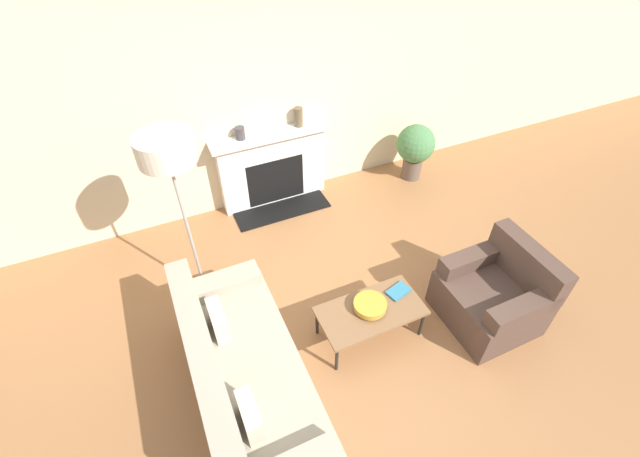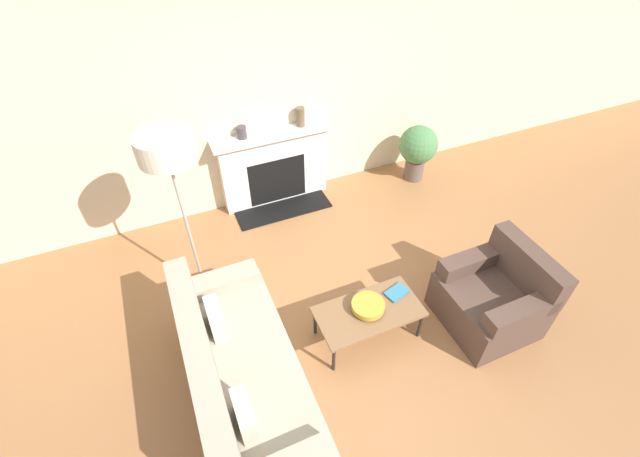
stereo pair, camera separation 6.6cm
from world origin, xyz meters
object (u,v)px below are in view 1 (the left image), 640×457
at_px(coffee_table, 371,312).
at_px(bowl, 370,305).
at_px(mantel_vase_left, 240,133).
at_px(floor_lamp, 168,159).
at_px(couch, 245,377).
at_px(fireplace, 273,169).
at_px(potted_plant, 415,147).
at_px(book, 398,291).
at_px(mantel_vase_center_left, 298,117).
at_px(armchair_near, 494,295).

distance_m(coffee_table, bowl, 0.08).
distance_m(coffee_table, mantel_vase_left, 2.58).
bearing_deg(coffee_table, floor_lamp, 137.91).
relative_size(bowl, floor_lamp, 0.16).
bearing_deg(couch, floor_lamp, 3.14).
relative_size(fireplace, mantel_vase_left, 10.13).
distance_m(floor_lamp, potted_plant, 3.55).
height_order(mantel_vase_left, potted_plant, mantel_vase_left).
relative_size(fireplace, couch, 0.75).
xyz_separation_m(fireplace, mantel_vase_left, (-0.36, 0.02, 0.60)).
xyz_separation_m(coffee_table, potted_plant, (1.87, 2.09, 0.14)).
bearing_deg(book, mantel_vase_center_left, 76.12).
xyz_separation_m(fireplace, mantel_vase_center_left, (0.39, 0.02, 0.64)).
bearing_deg(fireplace, couch, -114.83).
distance_m(coffee_table, potted_plant, 2.81).
height_order(couch, mantel_vase_center_left, mantel_vase_center_left).
xyz_separation_m(bowl, mantel_vase_left, (-0.46, 2.40, 0.66)).
height_order(book, potted_plant, potted_plant).
xyz_separation_m(mantel_vase_center_left, potted_plant, (1.59, -0.33, -0.64)).
bearing_deg(mantel_vase_center_left, potted_plant, -11.84).
relative_size(couch, bowl, 6.41).
distance_m(fireplace, armchair_near, 3.03).
distance_m(fireplace, mantel_vase_left, 0.70).
height_order(fireplace, book, fireplace).
height_order(floor_lamp, mantel_vase_center_left, floor_lamp).
bearing_deg(couch, bowl, -82.99).
height_order(armchair_near, potted_plant, armchair_near).
bearing_deg(potted_plant, book, -127.13).
xyz_separation_m(fireplace, coffee_table, (0.10, -2.41, -0.15)).
bearing_deg(floor_lamp, mantel_vase_left, 53.37).
xyz_separation_m(fireplace, floor_lamp, (-1.25, -1.19, 1.20)).
distance_m(book, mantel_vase_center_left, 2.47).
relative_size(armchair_near, mantel_vase_center_left, 3.62).
bearing_deg(mantel_vase_center_left, fireplace, -177.71).
distance_m(fireplace, floor_lamp, 2.10).
relative_size(armchair_near, mantel_vase_left, 5.83).
height_order(fireplace, couch, fireplace).
xyz_separation_m(couch, floor_lamp, (-0.07, 1.36, 1.37)).
xyz_separation_m(armchair_near, floor_lamp, (-2.58, 1.54, 1.38)).
distance_m(fireplace, mantel_vase_center_left, 0.75).
relative_size(bowl, mantel_vase_left, 2.12).
height_order(coffee_table, floor_lamp, floor_lamp).
bearing_deg(mantel_vase_center_left, floor_lamp, -143.73).
distance_m(mantel_vase_left, potted_plant, 2.43).
relative_size(couch, book, 7.87).
distance_m(fireplace, bowl, 2.39).
height_order(mantel_vase_center_left, potted_plant, mantel_vase_center_left).
distance_m(mantel_vase_left, mantel_vase_center_left, 0.75).
bearing_deg(potted_plant, mantel_vase_center_left, 168.16).
bearing_deg(bowl, fireplace, 92.40).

